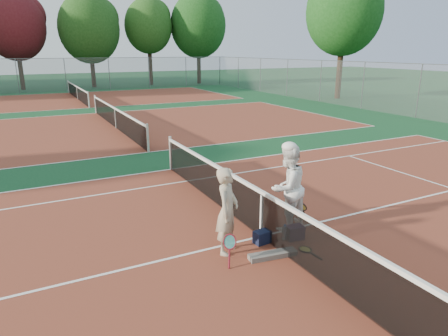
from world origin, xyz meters
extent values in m
plane|color=#103E20|center=(0.00, 0.00, 0.00)|extent=(130.00, 130.00, 0.00)
cube|color=brown|center=(0.00, 0.00, 0.00)|extent=(23.77, 10.97, 0.01)
cube|color=brown|center=(0.00, 13.50, 0.00)|extent=(23.77, 10.97, 0.01)
cube|color=brown|center=(0.00, 27.00, 0.00)|extent=(23.77, 10.97, 0.01)
imported|color=#B4A68C|center=(-0.92, -0.24, 0.85)|extent=(0.72, 0.73, 1.69)
imported|color=white|center=(0.72, 0.13, 0.93)|extent=(1.05, 0.91, 1.87)
cube|color=black|center=(-0.13, -0.25, 0.13)|extent=(0.35, 0.26, 0.26)
cube|color=black|center=(0.56, -0.40, 0.14)|extent=(0.38, 0.29, 0.29)
cube|color=#605C57|center=(-0.26, -0.84, 0.05)|extent=(0.96, 0.34, 0.10)
cylinder|color=#C9E8FF|center=(0.36, -0.33, 0.15)|extent=(0.09, 0.09, 0.30)
cylinder|color=#382314|center=(-3.61, 37.70, 2.34)|extent=(0.44, 0.44, 4.68)
ellipsoid|color=#4C1015|center=(-3.61, 37.70, 5.85)|extent=(5.53, 5.53, 6.36)
cylinder|color=#382314|center=(3.04, 37.32, 2.31)|extent=(0.44, 0.44, 4.63)
ellipsoid|color=#1A4313|center=(3.04, 37.32, 5.79)|extent=(5.99, 5.99, 6.88)
cylinder|color=#382314|center=(9.22, 37.53, 2.47)|extent=(0.44, 0.44, 4.94)
ellipsoid|color=#1D4915|center=(9.22, 37.53, 6.18)|extent=(5.03, 5.03, 5.78)
cylinder|color=#382314|center=(14.73, 36.82, 2.53)|extent=(0.44, 0.44, 5.06)
ellipsoid|color=#144614|center=(14.73, 36.82, 6.32)|extent=(6.16, 6.16, 7.08)
cylinder|color=#382314|center=(18.65, 18.20, 2.62)|extent=(0.44, 0.44, 5.23)
ellipsoid|color=#144915|center=(18.65, 18.20, 6.54)|extent=(5.73, 5.73, 6.59)
camera|label=1|loc=(-4.14, -6.41, 3.76)|focal=32.00mm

